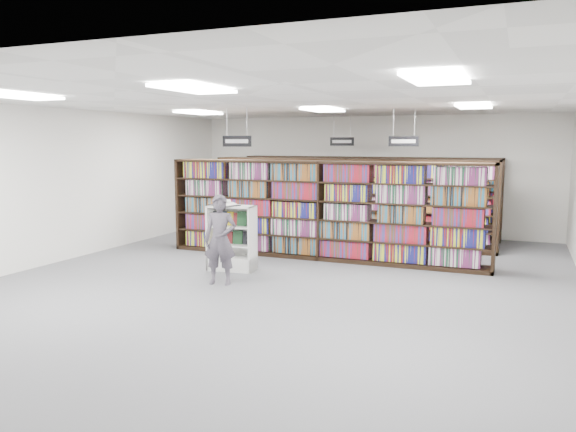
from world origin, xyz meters
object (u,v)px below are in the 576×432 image
at_px(open_book, 224,204).
at_px(shopper, 220,240).
at_px(bookshelf_row_near, 322,210).
at_px(endcap_display, 233,247).

xyz_separation_m(open_book, shopper, (0.49, -1.03, -0.51)).
xyz_separation_m(bookshelf_row_near, open_book, (-1.42, -1.72, 0.25)).
bearing_deg(shopper, bookshelf_row_near, 57.99).
distance_m(bookshelf_row_near, open_book, 2.25).
relative_size(bookshelf_row_near, open_book, 10.27).
xyz_separation_m(endcap_display, open_book, (-0.15, -0.06, 0.85)).
distance_m(bookshelf_row_near, endcap_display, 2.18).
height_order(bookshelf_row_near, endcap_display, bookshelf_row_near).
bearing_deg(endcap_display, shopper, -77.96).
xyz_separation_m(endcap_display, shopper, (0.34, -1.09, 0.34)).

